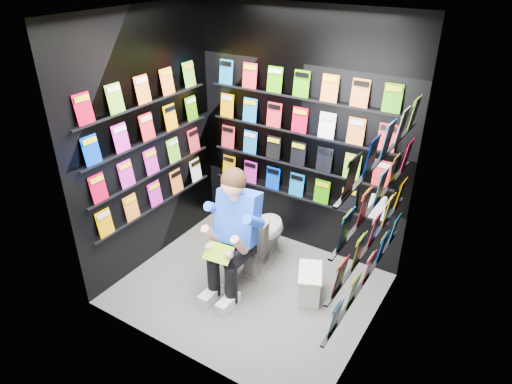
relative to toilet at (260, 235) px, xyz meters
The scene contains 14 objects.
floor 0.57m from the toilet, 73.16° to the right, with size 2.40×2.40×0.00m, color #585956.
ceiling 2.27m from the toilet, 73.16° to the right, with size 2.40×2.40×0.00m, color white.
wall_back 1.11m from the toilet, 77.69° to the left, with size 2.40×0.04×2.60m, color black.
wall_front 1.70m from the toilet, 84.89° to the right, with size 2.40×0.04×2.60m, color black.
wall_left 1.48m from the toilet, 158.68° to the right, with size 0.04×2.00×2.60m, color black.
wall_right 1.67m from the toilet, 17.52° to the right, with size 0.04×2.00×2.60m, color black.
comics_back 1.09m from the toilet, 77.05° to the left, with size 2.10×0.06×1.37m, color red, non-canonical shape.
comics_left 1.46m from the toilet, 158.13° to the right, with size 0.06×1.70×1.37m, color red, non-canonical shape.
comics_right 1.65m from the toilet, 17.90° to the right, with size 0.06×1.70×1.37m, color red, non-canonical shape.
toilet is the anchor object (origin of this frame).
longbox 0.75m from the toilet, 16.35° to the right, with size 0.20×0.37×0.28m, color silver.
longbox_lid 0.72m from the toilet, 16.35° to the right, with size 0.22×0.39×0.03m, color silver.
reader 0.56m from the toilet, 90.00° to the right, with size 0.53×0.78×1.44m, color blue, non-canonical shape.
held_comic 0.76m from the toilet, 90.00° to the right, with size 0.27×0.01×0.18m, color #179420.
Camera 1 is at (1.96, -3.00, 3.04)m, focal length 32.00 mm.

